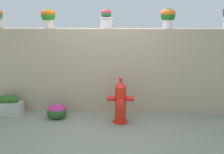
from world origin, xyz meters
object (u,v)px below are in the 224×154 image
(potted_plant_1, at_px, (48,16))
(planter_box, at_px, (8,106))
(flower_bush_left, at_px, (57,111))
(potted_plant_3, at_px, (168,16))
(fire_hydrant, at_px, (120,102))
(potted_plant_2, at_px, (106,18))

(potted_plant_1, height_order, planter_box, potted_plant_1)
(flower_bush_left, height_order, planter_box, planter_box)
(planter_box, bearing_deg, potted_plant_3, 7.34)
(potted_plant_3, distance_m, fire_hydrant, 2.03)
(potted_plant_2, xyz_separation_m, planter_box, (-2.07, -0.48, -1.83))
(potted_plant_2, relative_size, potted_plant_3, 0.99)
(flower_bush_left, xyz_separation_m, planter_box, (-1.08, 0.12, 0.05))
(potted_plant_3, relative_size, planter_box, 0.69)
(potted_plant_2, bearing_deg, planter_box, -167.07)
(potted_plant_3, bearing_deg, planter_box, -172.66)
(fire_hydrant, bearing_deg, planter_box, 173.54)
(potted_plant_2, height_order, potted_plant_3, potted_plant_3)
(potted_plant_2, distance_m, flower_bush_left, 2.21)
(potted_plant_2, height_order, fire_hydrant, potted_plant_2)
(potted_plant_1, relative_size, planter_box, 0.69)
(flower_bush_left, bearing_deg, potted_plant_3, 13.56)
(potted_plant_1, height_order, potted_plant_2, potted_plant_1)
(potted_plant_3, bearing_deg, flower_bush_left, -166.44)
(fire_hydrant, distance_m, flower_bush_left, 1.36)
(potted_plant_1, distance_m, fire_hydrant, 2.37)
(fire_hydrant, height_order, flower_bush_left, fire_hydrant)
(potted_plant_3, distance_m, planter_box, 3.86)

